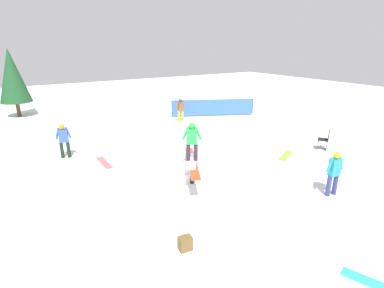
{
  "coord_description": "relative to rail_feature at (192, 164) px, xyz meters",
  "views": [
    {
      "loc": [
        7.81,
        -4.86,
        4.51
      ],
      "look_at": [
        0.0,
        0.0,
        1.4
      ],
      "focal_mm": 28.0,
      "sensor_mm": 36.0,
      "label": 1
    }
  ],
  "objects": [
    {
      "name": "ground_plane",
      "position": [
        0.0,
        0.0,
        -0.68
      ],
      "size": [
        60.0,
        60.0,
        0.0
      ],
      "primitive_type": "plane",
      "color": "white"
    },
    {
      "name": "rail_feature",
      "position": [
        0.0,
        0.0,
        0.0
      ],
      "size": [
        2.5,
        1.44,
        0.8
      ],
      "rotation": [
        0.0,
        0.0,
        -0.46
      ],
      "color": "black",
      "rests_on": "ground"
    },
    {
      "name": "snow_kicker_ramp",
      "position": [
        -1.43,
        0.72,
        -0.41
      ],
      "size": [
        2.28,
        2.15,
        0.54
      ],
      "primitive_type": "cube",
      "rotation": [
        0.0,
        0.0,
        -0.46
      ],
      "color": "white",
      "rests_on": "ground"
    },
    {
      "name": "main_rider_on_rail",
      "position": [
        0.0,
        0.0,
        0.75
      ],
      "size": [
        1.33,
        1.03,
        1.31
      ],
      "rotation": [
        0.0,
        0.0,
        -0.6
      ],
      "color": "white",
      "rests_on": "rail_feature"
    },
    {
      "name": "bystander_brown",
      "position": [
        -7.51,
        3.86,
        0.11
      ],
      "size": [
        0.22,
        0.61,
        1.4
      ],
      "rotation": [
        0.0,
        0.0,
        4.78
      ],
      "color": "gold",
      "rests_on": "ground"
    },
    {
      "name": "bystander_blue",
      "position": [
        -4.78,
        -3.18,
        0.12
      ],
      "size": [
        0.29,
        0.62,
        1.42
      ],
      "rotation": [
        0.0,
        0.0,
        4.41
      ],
      "color": "black",
      "rests_on": "ground"
    },
    {
      "name": "bystander_teal",
      "position": [
        3.0,
        3.24,
        0.12
      ],
      "size": [
        0.26,
        0.65,
        1.43
      ],
      "rotation": [
        0.0,
        0.0,
        1.4
      ],
      "color": "navy",
      "rests_on": "ground"
    },
    {
      "name": "loose_snowboard_lime",
      "position": [
        -0.1,
        4.71,
        -0.67
      ],
      "size": [
        0.81,
        1.24,
        0.02
      ],
      "primitive_type": "cube",
      "rotation": [
        0.0,
        0.0,
        5.18
      ],
      "color": "#84DF2E",
      "rests_on": "ground"
    },
    {
      "name": "loose_snowboard_cyan",
      "position": [
        5.83,
        0.7,
        -0.67
      ],
      "size": [
        1.41,
        0.73,
        0.02
      ],
      "primitive_type": "cube",
      "rotation": [
        0.0,
        0.0,
        0.34
      ],
      "color": "#2CB8CB",
      "rests_on": "ground"
    },
    {
      "name": "loose_snowboard_coral",
      "position": [
        -3.37,
        -2.01,
        -0.67
      ],
      "size": [
        1.4,
        0.29,
        0.02
      ],
      "primitive_type": "cube",
      "rotation": [
        0.0,
        0.0,
        0.01
      ],
      "color": "#DE5E5E",
      "rests_on": "ground"
    },
    {
      "name": "folding_chair",
      "position": [
        0.23,
        6.75,
        -0.27
      ],
      "size": [
        0.61,
        0.61,
        0.88
      ],
      "rotation": [
        0.0,
        0.0,
        5.29
      ],
      "color": "#3F3F44",
      "rests_on": "ground"
    },
    {
      "name": "backpack_on_snow",
      "position": [
        2.86,
        -1.96,
        -0.51
      ],
      "size": [
        0.25,
        0.32,
        0.34
      ],
      "primitive_type": "cube",
      "rotation": [
        0.0,
        0.0,
        4.61
      ],
      "color": "brown",
      "rests_on": "ground"
    },
    {
      "name": "safety_fence",
      "position": [
        -7.58,
        6.3,
        -0.08
      ],
      "size": [
        2.28,
        4.84,
        1.1
      ],
      "rotation": [
        0.0,
        0.0,
        4.28
      ],
      "color": "blue",
      "rests_on": "ground"
    },
    {
      "name": "pine_tree_near",
      "position": [
        -14.2,
        -4.35,
        1.9
      ],
      "size": [
        1.87,
        1.87,
        4.25
      ],
      "color": "#4C331E",
      "rests_on": "ground"
    }
  ]
}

